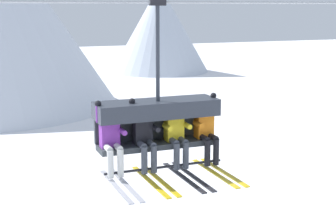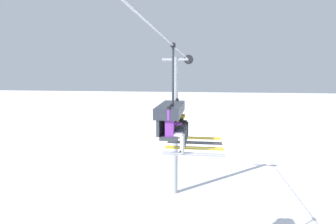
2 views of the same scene
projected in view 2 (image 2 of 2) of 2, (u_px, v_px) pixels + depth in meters
lift_tower_far at (175, 124)px, 16.33m from camera, size 0.36×1.88×8.78m
lift_cable at (172, 44)px, 7.35m from camera, size 18.92×0.05×0.05m
chairlift_chair at (170, 113)px, 7.89m from camera, size 2.24×0.74×2.94m
skier_purple at (174, 129)px, 7.01m from camera, size 0.48×1.70×1.34m
skier_black at (176, 125)px, 7.60m from camera, size 0.48×1.70×1.34m
skier_yellow at (179, 122)px, 8.20m from camera, size 0.46×1.70×1.23m
skier_orange at (180, 118)px, 8.79m from camera, size 0.48×1.70×1.34m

